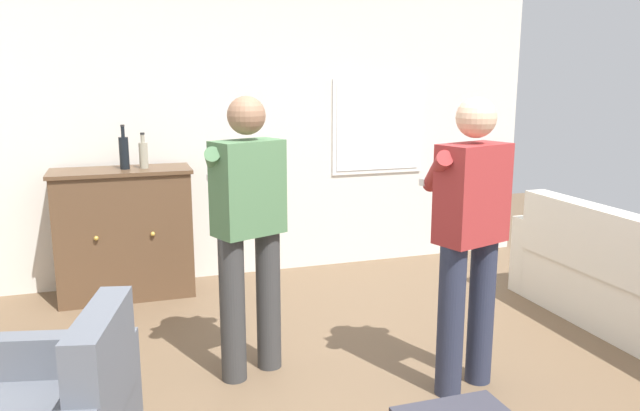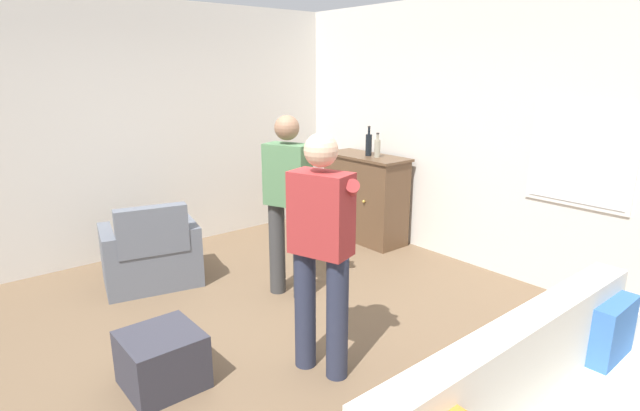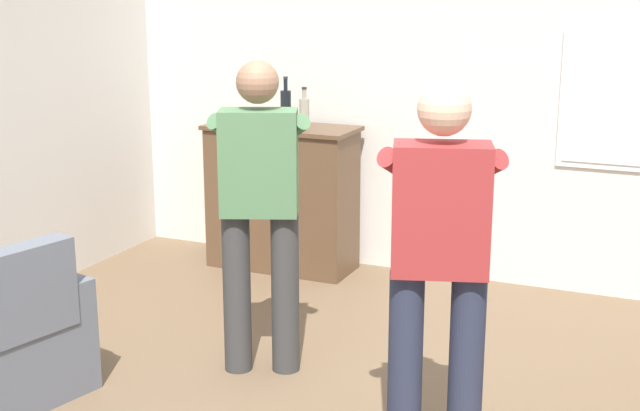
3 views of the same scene
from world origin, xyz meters
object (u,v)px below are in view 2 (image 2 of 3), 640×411
sideboard_cabinet (365,198)px  person_standing_left (289,198)px  bottle_wine_green (377,148)px  bottle_liquor_amber (369,144)px  ottoman (162,360)px  armchair (152,257)px  person_standing_right (322,245)px

sideboard_cabinet → person_standing_left: person_standing_left is taller
person_standing_left → bottle_wine_green: bearing=106.8°
bottle_liquor_amber → ottoman: (1.25, -3.16, -1.01)m
armchair → ottoman: 1.74m
armchair → ottoman: bearing=-19.7°
sideboard_cabinet → ottoman: 3.43m
sideboard_cabinet → person_standing_right: 2.91m
bottle_wine_green → ottoman: bottle_wine_green is taller
sideboard_cabinet → bottle_wine_green: bottle_wine_green is taller
sideboard_cabinet → bottle_liquor_amber: bearing=-2.0°
ottoman → person_standing_left: 1.78m
bottle_liquor_amber → ottoman: bearing=-68.5°
bottle_liquor_amber → person_standing_left: size_ratio=0.21×
armchair → bottle_liquor_amber: bearing=81.4°
bottle_wine_green → person_standing_left: size_ratio=0.17×
bottle_wine_green → person_standing_right: 2.77m
armchair → bottle_wine_green: 2.77m
sideboard_cabinet → bottle_wine_green: size_ratio=3.80×
bottle_liquor_amber → ottoman: bottle_liquor_amber is taller
sideboard_cabinet → person_standing_right: (1.82, -2.23, 0.41)m
armchair → person_standing_right: 2.30m
person_standing_left → armchair: bearing=-138.6°
ottoman → sideboard_cabinet: bearing=112.1°
sideboard_cabinet → person_standing_left: size_ratio=0.65×
bottle_liquor_amber → person_standing_left: bearing=-68.7°
armchair → sideboard_cabinet: sideboard_cabinet is taller
bottle_liquor_amber → person_standing_right: person_standing_right is taller
armchair → person_standing_left: bearing=41.4°
ottoman → person_standing_left: person_standing_left is taller
bottle_wine_green → person_standing_right: (1.64, -2.22, -0.24)m
sideboard_cabinet → person_standing_right: bearing=-50.7°
armchair → person_standing_right: size_ratio=0.60×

